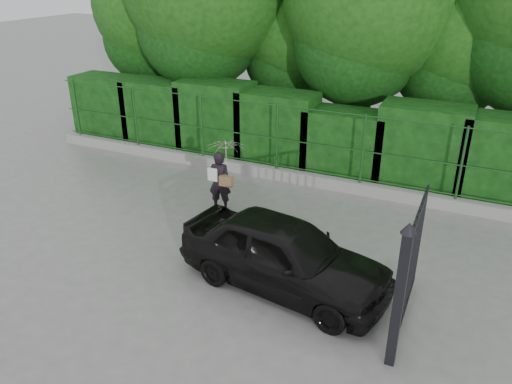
% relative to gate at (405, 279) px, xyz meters
% --- Properties ---
extents(ground, '(80.00, 80.00, 0.00)m').
position_rel_gate_xyz_m(ground, '(-4.60, 0.72, -1.19)').
color(ground, gray).
extents(kerb, '(14.00, 0.25, 0.30)m').
position_rel_gate_xyz_m(kerb, '(-4.60, 5.22, -1.04)').
color(kerb, '#9E9E99').
rests_on(kerb, ground).
extents(fence, '(14.13, 0.06, 1.80)m').
position_rel_gate_xyz_m(fence, '(-4.38, 5.22, 0.01)').
color(fence, '#194A1A').
rests_on(fence, kerb).
extents(hedge, '(14.20, 1.20, 2.26)m').
position_rel_gate_xyz_m(hedge, '(-4.60, 6.22, -0.13)').
color(hedge, black).
rests_on(hedge, ground).
extents(gate, '(0.22, 2.33, 2.36)m').
position_rel_gate_xyz_m(gate, '(0.00, 0.00, 0.00)').
color(gate, black).
rests_on(gate, ground).
extents(woman, '(0.87, 0.86, 1.74)m').
position_rel_gate_xyz_m(woman, '(-4.59, 2.95, -0.04)').
color(woman, black).
rests_on(woman, ground).
extents(car, '(4.13, 2.19, 1.34)m').
position_rel_gate_xyz_m(car, '(-2.16, 0.68, -0.52)').
color(car, black).
rests_on(car, ground).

